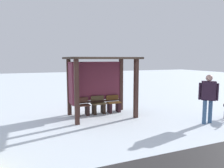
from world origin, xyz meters
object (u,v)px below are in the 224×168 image
object	(u,v)px
bus_shelter	(97,74)
person_walking	(208,95)
bench_center_inside	(99,107)
bench_right_inside	(114,106)
bench_left_inside	(82,109)

from	to	relation	value
bus_shelter	person_walking	size ratio (longest dim) A/B	1.57
bus_shelter	bench_center_inside	world-z (taller)	bus_shelter
bench_center_inside	bench_right_inside	distance (m)	0.71
bus_shelter	person_walking	xyz separation A→B (m)	(3.35, -2.61, -0.67)
bus_shelter	bench_right_inside	bearing A→B (deg)	13.01
bench_center_inside	bench_left_inside	bearing A→B (deg)	179.84
bus_shelter	bench_left_inside	world-z (taller)	bus_shelter
bus_shelter	person_walking	world-z (taller)	bus_shelter
bus_shelter	bench_right_inside	xyz separation A→B (m)	(0.83, 0.19, -1.44)
bench_center_inside	person_walking	distance (m)	4.34
bench_left_inside	bench_right_inside	xyz separation A→B (m)	(1.42, -0.00, 0.01)
bench_right_inside	bus_shelter	bearing A→B (deg)	-166.99
bench_left_inside	person_walking	xyz separation A→B (m)	(3.94, -2.80, 0.78)
bench_left_inside	bench_center_inside	world-z (taller)	bench_center_inside
bench_left_inside	person_walking	bearing A→B (deg)	-35.37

